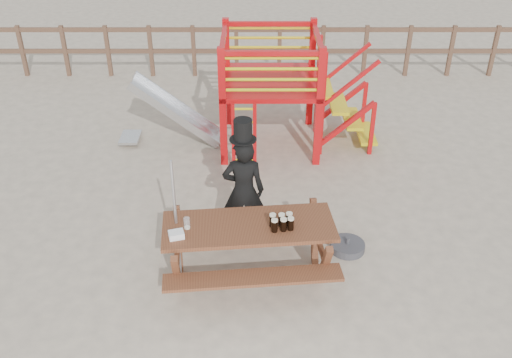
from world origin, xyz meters
name	(u,v)px	position (x,y,z in m)	size (l,w,h in m)	color
ground	(260,268)	(0.00, 0.00, 0.00)	(60.00, 60.00, 0.00)	#BFAE95
back_fence	(258,45)	(0.00, 7.00, 0.74)	(15.09, 0.09, 1.20)	brown
playground_fort	(266,89)	(0.12, 3.58, 1.07)	(4.71, 1.84, 2.10)	red
picnic_table	(249,244)	(-0.14, -0.16, 0.52)	(2.27, 1.67, 0.83)	brown
man_with_hat	(244,188)	(-0.22, 0.67, 0.84)	(0.58, 0.38, 1.87)	black
metal_pole	(176,221)	(-1.04, -0.12, 0.86)	(0.04, 0.04, 1.72)	#B2B2B7
parasol_base	(347,246)	(1.22, 0.38, 0.06)	(0.48, 0.48, 0.20)	#3B3B40
paper_bag	(176,235)	(-1.01, -0.42, 0.87)	(0.18, 0.14, 0.08)	white
stout_pints	(282,222)	(0.27, -0.22, 0.91)	(0.30, 0.22, 0.17)	black
empty_glasses	(187,224)	(-0.90, -0.23, 0.90)	(0.08, 0.08, 0.15)	silver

